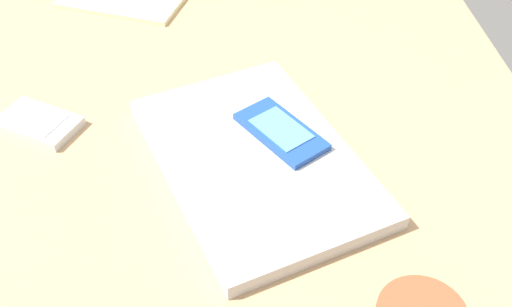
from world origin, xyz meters
TOP-DOWN VIEW (x-y plane):
  - desk_surface at (0.00, 0.00)cm, footprint 120.00×80.00cm
  - laptop_closed at (-3.54, 1.58)cm, footprint 37.67×31.10cm
  - cell_phone_on_laptop at (-6.77, 4.98)cm, footprint 13.20×11.36cm
  - cell_phone_on_desk at (-13.42, -25.71)cm, footprint 10.56×11.97cm

SIDE VIEW (x-z plane):
  - desk_surface at x=0.00cm, z-range 0.00..3.00cm
  - cell_phone_on_desk at x=-13.42cm, z-range 2.97..4.29cm
  - laptop_closed at x=-3.54cm, z-range 3.00..4.97cm
  - cell_phone_on_laptop at x=-6.77cm, z-range 4.93..5.90cm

